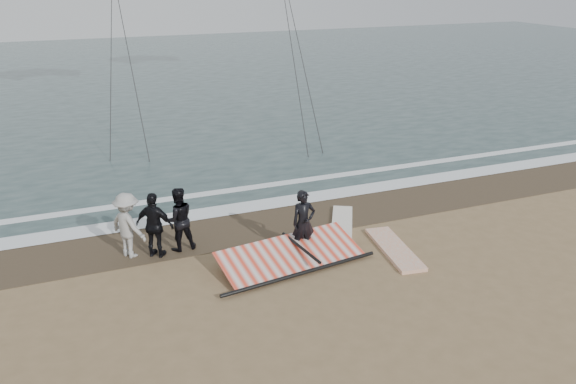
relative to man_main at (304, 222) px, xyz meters
name	(u,v)px	position (x,y,z in m)	size (l,w,h in m)	color
ground	(340,289)	(0.09, -2.19, -0.95)	(120.00, 120.00, 0.00)	#8C704C
sea	(148,76)	(0.09, 30.81, -0.94)	(120.00, 54.00, 0.02)	#233838
wet_sand	(278,220)	(0.09, 2.31, -0.94)	(120.00, 2.80, 0.01)	#4C3D2B
foam_near	(264,204)	(0.09, 3.71, -0.92)	(120.00, 0.90, 0.01)	white
foam_far	(249,188)	(0.09, 5.41, -0.92)	(120.00, 0.45, 0.01)	white
man_main	(304,222)	(0.00, 0.00, 0.00)	(0.69, 0.45, 1.90)	black
board_white	(394,249)	(2.51, -0.89, -0.90)	(0.77, 2.73, 0.11)	silver
board_cream	(342,222)	(1.93, 1.34, -0.90)	(0.64, 2.41, 0.10)	white
trio_cluster	(151,223)	(-4.05, 1.49, 0.01)	(2.53, 1.54, 1.93)	black
sail_rig	(287,255)	(-0.66, -0.37, -0.75)	(4.65, 2.25, 0.51)	black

